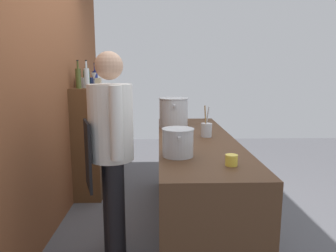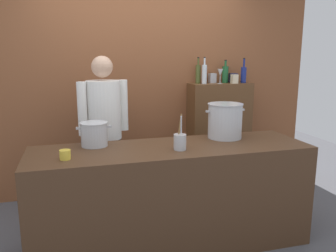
# 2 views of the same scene
# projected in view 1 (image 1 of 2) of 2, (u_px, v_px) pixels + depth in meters

# --- Properties ---
(ground_plane) EXTENTS (8.00, 8.00, 0.00)m
(ground_plane) POSITION_uv_depth(u_px,v_px,m) (195.00, 226.00, 3.03)
(ground_plane) COLOR #4C4C51
(brick_back_panel) EXTENTS (4.40, 0.10, 3.00)m
(brick_back_panel) POSITION_uv_depth(u_px,v_px,m) (41.00, 73.00, 2.73)
(brick_back_panel) COLOR brown
(brick_back_panel) RESTS_ON ground_plane
(prep_counter) EXTENTS (2.38, 0.70, 0.90)m
(prep_counter) POSITION_uv_depth(u_px,v_px,m) (195.00, 183.00, 2.95)
(prep_counter) COLOR #472D1C
(prep_counter) RESTS_ON ground_plane
(bar_cabinet) EXTENTS (0.76, 0.32, 1.32)m
(bar_cabinet) POSITION_uv_depth(u_px,v_px,m) (92.00, 140.00, 3.83)
(bar_cabinet) COLOR brown
(bar_cabinet) RESTS_ON ground_plane
(chef) EXTENTS (0.51, 0.40, 1.66)m
(chef) POSITION_uv_depth(u_px,v_px,m) (111.00, 144.00, 2.35)
(chef) COLOR black
(chef) RESTS_ON ground_plane
(stockpot_large) EXTENTS (0.39, 0.33, 0.33)m
(stockpot_large) POSITION_uv_depth(u_px,v_px,m) (174.00, 113.00, 3.40)
(stockpot_large) COLOR #B7BABF
(stockpot_large) RESTS_ON prep_counter
(stockpot_small) EXTENTS (0.30, 0.23, 0.21)m
(stockpot_small) POSITION_uv_depth(u_px,v_px,m) (178.00, 142.00, 2.23)
(stockpot_small) COLOR #B7BABF
(stockpot_small) RESTS_ON prep_counter
(utensil_crock) EXTENTS (0.10, 0.10, 0.30)m
(utensil_crock) POSITION_uv_depth(u_px,v_px,m) (206.00, 130.00, 2.90)
(utensil_crock) COLOR #B7BABF
(utensil_crock) RESTS_ON prep_counter
(butter_jar) EXTENTS (0.08, 0.08, 0.07)m
(butter_jar) POSITION_uv_depth(u_px,v_px,m) (231.00, 160.00, 2.01)
(butter_jar) COLOR yellow
(butter_jar) RESTS_ON prep_counter
(wine_bottle_olive) EXTENTS (0.06, 0.06, 0.31)m
(wine_bottle_olive) POSITION_uv_depth(u_px,v_px,m) (78.00, 78.00, 3.43)
(wine_bottle_olive) COLOR #475123
(wine_bottle_olive) RESTS_ON bar_cabinet
(wine_bottle_cobalt) EXTENTS (0.07, 0.07, 0.30)m
(wine_bottle_cobalt) POSITION_uv_depth(u_px,v_px,m) (95.00, 78.00, 4.00)
(wine_bottle_cobalt) COLOR navy
(wine_bottle_cobalt) RESTS_ON bar_cabinet
(wine_bottle_green) EXTENTS (0.08, 0.08, 0.28)m
(wine_bottle_green) POSITION_uv_depth(u_px,v_px,m) (87.00, 78.00, 3.78)
(wine_bottle_green) COLOR #1E592D
(wine_bottle_green) RESTS_ON bar_cabinet
(wine_bottle_clear) EXTENTS (0.06, 0.06, 0.32)m
(wine_bottle_clear) POSITION_uv_depth(u_px,v_px,m) (87.00, 78.00, 3.48)
(wine_bottle_clear) COLOR silver
(wine_bottle_clear) RESTS_ON bar_cabinet
(wine_glass_wide) EXTENTS (0.07, 0.07, 0.18)m
(wine_glass_wide) POSITION_uv_depth(u_px,v_px,m) (94.00, 77.00, 3.66)
(wine_glass_wide) COLOR silver
(wine_glass_wide) RESTS_ON bar_cabinet
(spice_tin_silver) EXTENTS (0.08, 0.08, 0.12)m
(spice_tin_silver) POSITION_uv_depth(u_px,v_px,m) (81.00, 83.00, 3.63)
(spice_tin_silver) COLOR #B2B2B7
(spice_tin_silver) RESTS_ON bar_cabinet
(spice_tin_navy) EXTENTS (0.09, 0.09, 0.11)m
(spice_tin_navy) POSITION_uv_depth(u_px,v_px,m) (89.00, 82.00, 3.89)
(spice_tin_navy) COLOR navy
(spice_tin_navy) RESTS_ON bar_cabinet
(spice_tin_cream) EXTENTS (0.07, 0.07, 0.11)m
(spice_tin_cream) POSITION_uv_depth(u_px,v_px,m) (98.00, 82.00, 3.85)
(spice_tin_cream) COLOR beige
(spice_tin_cream) RESTS_ON bar_cabinet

